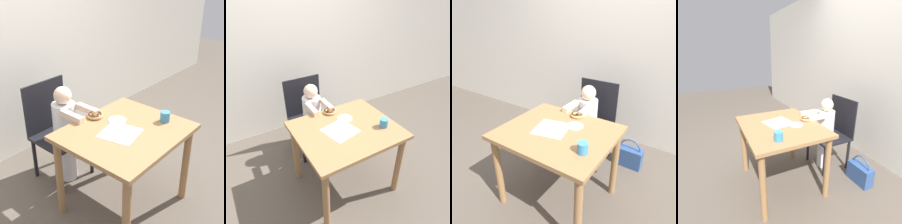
# 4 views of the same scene
# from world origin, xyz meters

# --- Properties ---
(ground_plane) EXTENTS (12.00, 12.00, 0.00)m
(ground_plane) POSITION_xyz_m (0.00, 0.00, 0.00)
(ground_plane) COLOR brown
(wall_back) EXTENTS (8.00, 0.05, 2.50)m
(wall_back) POSITION_xyz_m (0.00, 1.36, 1.25)
(wall_back) COLOR silver
(wall_back) RESTS_ON ground_plane
(dining_table) EXTENTS (0.92, 0.79, 0.73)m
(dining_table) POSITION_xyz_m (0.00, 0.00, 0.61)
(dining_table) COLOR olive
(dining_table) RESTS_ON ground_plane
(chair) EXTENTS (0.45, 0.43, 0.91)m
(chair) POSITION_xyz_m (-0.06, 0.76, 0.47)
(chair) COLOR black
(chair) RESTS_ON ground_plane
(child_figure) EXTENTS (0.23, 0.42, 0.93)m
(child_figure) POSITION_xyz_m (-0.06, 0.63, 0.48)
(child_figure) COLOR white
(child_figure) RESTS_ON ground_plane
(donut) EXTENTS (0.13, 0.13, 0.04)m
(donut) POSITION_xyz_m (-0.00, 0.32, 0.75)
(donut) COLOR tan
(donut) RESTS_ON dining_table
(napkin) EXTENTS (0.32, 0.32, 0.00)m
(napkin) POSITION_xyz_m (-0.06, -0.00, 0.73)
(napkin) COLOR white
(napkin) RESTS_ON dining_table
(handbag) EXTENTS (0.29, 0.13, 0.34)m
(handbag) POSITION_xyz_m (0.39, 0.83, 0.12)
(handbag) COLOR #2D4C84
(handbag) RESTS_ON ground_plane
(cup) EXTENTS (0.08, 0.08, 0.08)m
(cup) POSITION_xyz_m (0.32, -0.15, 0.77)
(cup) COLOR teal
(cup) RESTS_ON dining_table
(plate) EXTENTS (0.14, 0.14, 0.01)m
(plate) POSITION_xyz_m (0.08, 0.14, 0.73)
(plate) COLOR silver
(plate) RESTS_ON dining_table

